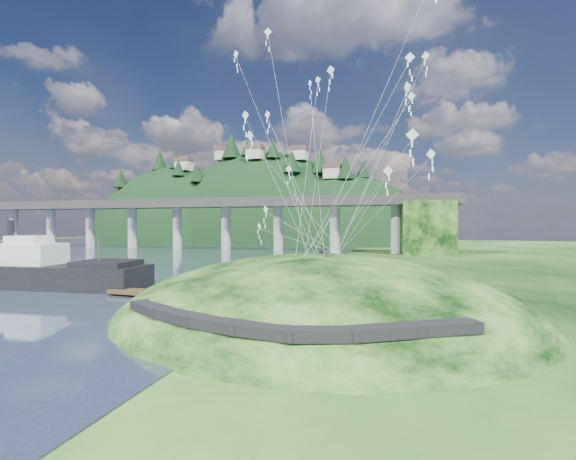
# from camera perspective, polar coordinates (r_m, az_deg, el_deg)

# --- Properties ---
(ground) EXTENTS (320.00, 320.00, 0.00)m
(ground) POSITION_cam_1_polar(r_m,az_deg,el_deg) (34.18, -9.39, -11.96)
(ground) COLOR black
(ground) RESTS_ON ground
(grass_hill) EXTENTS (36.00, 32.00, 13.00)m
(grass_hill) POSITION_cam_1_polar(r_m,az_deg,el_deg) (34.03, 4.86, -14.61)
(grass_hill) COLOR black
(grass_hill) RESTS_ON ground
(footpath) EXTENTS (22.29, 5.84, 0.83)m
(footpath) POSITION_cam_1_polar(r_m,az_deg,el_deg) (22.20, -2.29, -13.53)
(footpath) COLOR black
(footpath) RESTS_ON ground
(bridge) EXTENTS (160.00, 11.00, 15.00)m
(bridge) POSITION_cam_1_polar(r_m,az_deg,el_deg) (108.16, -6.52, 2.08)
(bridge) COLOR #2D2B2B
(bridge) RESTS_ON ground
(far_ridge) EXTENTS (153.00, 70.00, 94.50)m
(far_ridge) POSITION_cam_1_polar(r_m,az_deg,el_deg) (163.60, -5.24, -4.30)
(far_ridge) COLOR black
(far_ridge) RESTS_ON ground
(work_barge) EXTENTS (23.43, 8.22, 8.04)m
(work_barge) POSITION_cam_1_polar(r_m,az_deg,el_deg) (54.32, -31.86, -5.11)
(work_barge) COLOR black
(work_barge) RESTS_ON ground
(wooden_dock) EXTENTS (13.84, 3.02, 0.98)m
(wooden_dock) POSITION_cam_1_polar(r_m,az_deg,el_deg) (41.61, -17.45, -9.04)
(wooden_dock) COLOR #392A17
(wooden_dock) RESTS_ON ground
(kite_flyers) EXTENTS (1.62, 3.98, 1.62)m
(kite_flyers) POSITION_cam_1_polar(r_m,az_deg,el_deg) (33.77, 5.26, -2.22)
(kite_flyers) COLOR #23272F
(kite_flyers) RESTS_ON ground
(kite_swarm) EXTENTS (17.71, 16.74, 19.41)m
(kite_swarm) POSITION_cam_1_polar(r_m,az_deg,el_deg) (35.08, 7.11, 17.77)
(kite_swarm) COLOR white
(kite_swarm) RESTS_ON ground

